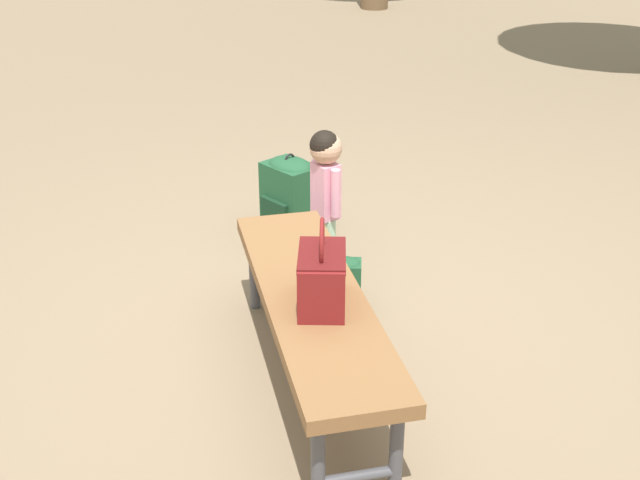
{
  "coord_description": "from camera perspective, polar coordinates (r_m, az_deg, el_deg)",
  "views": [
    {
      "loc": [
        -3.33,
        -0.11,
        2.08
      ],
      "look_at": [
        0.03,
        0.03,
        0.45
      ],
      "focal_mm": 45.6,
      "sensor_mm": 36.0,
      "label": 1
    }
  ],
  "objects": [
    {
      "name": "ground_plane",
      "position": [
        3.93,
        0.44,
        -6.09
      ],
      "size": [
        40.0,
        40.0,
        0.0
      ],
      "primitive_type": "plane",
      "color": "#7F6B51",
      "rests_on": "ground"
    },
    {
      "name": "backpack_large",
      "position": [
        4.73,
        -2.11,
        3.16
      ],
      "size": [
        0.37,
        0.37,
        0.51
      ],
      "color": "#1E4C2D",
      "rests_on": "ground"
    },
    {
      "name": "child_standing",
      "position": [
        4.15,
        0.39,
        4.08
      ],
      "size": [
        0.19,
        0.17,
        0.82
      ],
      "color": "#B2D8B2",
      "rests_on": "ground"
    },
    {
      "name": "handbag",
      "position": [
        3.17,
        0.08,
        -2.53
      ],
      "size": [
        0.32,
        0.19,
        0.37
      ],
      "color": "maroon",
      "rests_on": "park_bench"
    },
    {
      "name": "park_bench",
      "position": [
        3.33,
        -0.51,
        -4.57
      ],
      "size": [
        1.65,
        0.81,
        0.45
      ],
      "color": "brown",
      "rests_on": "ground"
    },
    {
      "name": "backpack_small",
      "position": [
        4.02,
        1.67,
        -2.95
      ],
      "size": [
        0.16,
        0.17,
        0.29
      ],
      "color": "#1E4C2D",
      "rests_on": "ground"
    }
  ]
}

